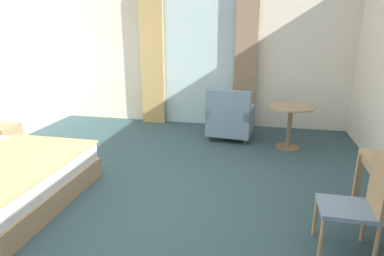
# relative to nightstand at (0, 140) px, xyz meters

# --- Properties ---
(ground) EXTENTS (6.50, 7.33, 0.10)m
(ground) POSITION_rel_nightstand_xyz_m (2.67, -0.98, -0.29)
(ground) COLOR #334C51
(wall_back) EXTENTS (6.10, 0.12, 2.81)m
(wall_back) POSITION_rel_nightstand_xyz_m (2.67, 2.42, 1.17)
(wall_back) COLOR silver
(wall_back) RESTS_ON ground
(balcony_glass_door) EXTENTS (1.40, 0.02, 2.47)m
(balcony_glass_door) POSITION_rel_nightstand_xyz_m (2.72, 2.34, 1.00)
(balcony_glass_door) COLOR silver
(balcony_glass_door) RESTS_ON ground
(curtain_panel_left) EXTENTS (0.47, 0.10, 2.65)m
(curtain_panel_left) POSITION_rel_nightstand_xyz_m (1.79, 2.24, 1.09)
(curtain_panel_left) COLOR tan
(curtain_panel_left) RESTS_ON ground
(curtain_panel_right) EXTENTS (0.41, 0.10, 2.65)m
(curtain_panel_right) POSITION_rel_nightstand_xyz_m (3.64, 2.24, 1.09)
(curtain_panel_right) COLOR #897056
(curtain_panel_right) RESTS_ON ground
(nightstand) EXTENTS (0.50, 0.46, 0.47)m
(nightstand) POSITION_rel_nightstand_xyz_m (0.00, 0.00, 0.00)
(nightstand) COLOR tan
(nightstand) RESTS_ON ground
(desk_chair) EXTENTS (0.47, 0.41, 0.91)m
(desk_chair) POSITION_rel_nightstand_xyz_m (4.82, -1.44, 0.26)
(desk_chair) COLOR gray
(desk_chair) RESTS_ON ground
(armchair_by_window) EXTENTS (0.82, 0.78, 0.92)m
(armchair_by_window) POSITION_rel_nightstand_xyz_m (3.45, 1.46, 0.12)
(armchair_by_window) COLOR gray
(armchair_by_window) RESTS_ON ground
(round_cafe_table) EXTENTS (0.73, 0.73, 0.72)m
(round_cafe_table) POSITION_rel_nightstand_xyz_m (4.44, 1.18, 0.30)
(round_cafe_table) COLOR tan
(round_cafe_table) RESTS_ON ground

